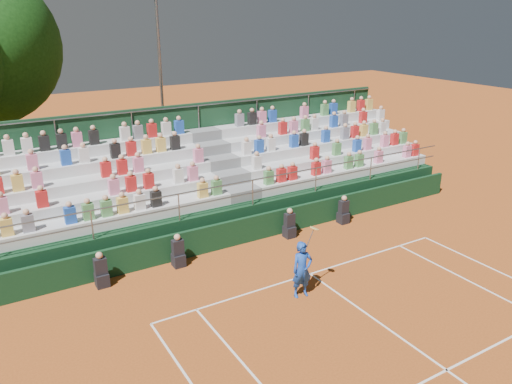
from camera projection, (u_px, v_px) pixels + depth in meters
ground at (310, 274)px, 16.47m from camera, size 90.00×90.00×0.00m
courtside_wall at (260, 227)px, 18.89m from camera, size 20.00×0.15×1.00m
line_officials at (238, 238)px, 17.94m from camera, size 10.20×0.40×1.19m
grandstand at (221, 188)px, 21.30m from camera, size 20.00×5.20×4.40m
tennis_player at (302, 269)px, 14.92m from camera, size 0.88×0.51×2.22m
floodlight_mast at (160, 71)px, 25.71m from camera, size 0.60×0.25×9.24m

